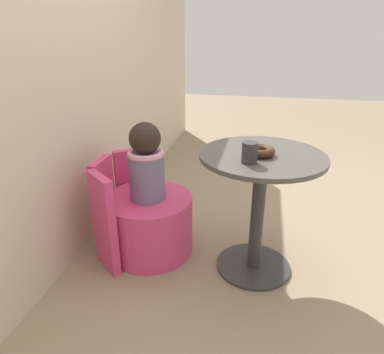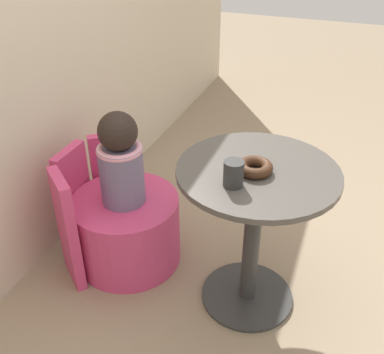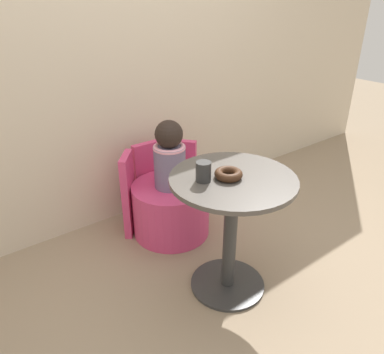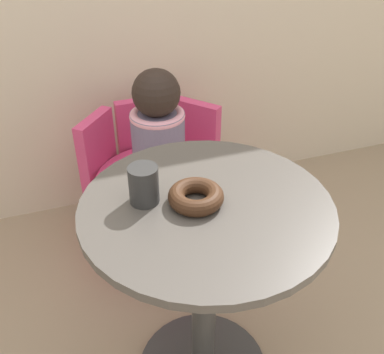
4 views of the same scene
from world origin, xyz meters
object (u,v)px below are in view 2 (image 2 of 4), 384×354
at_px(tub_chair, 127,229).
at_px(child_figure, 120,160).
at_px(round_table, 254,213).
at_px(cup, 233,174).
at_px(donut, 254,167).

height_order(tub_chair, child_figure, child_figure).
height_order(round_table, cup, cup).
relative_size(tub_chair, donut, 3.74).
xyz_separation_m(round_table, child_figure, (0.05, 0.67, 0.10)).
xyz_separation_m(donut, cup, (-0.12, 0.05, 0.03)).
bearing_deg(round_table, tub_chair, 85.78).
distance_m(round_table, cup, 0.32).
bearing_deg(cup, round_table, -22.99).
distance_m(child_figure, cup, 0.66).
bearing_deg(round_table, donut, 152.97).
bearing_deg(cup, tub_chair, 71.88).
bearing_deg(round_table, child_figure, 85.78).
height_order(tub_chair, donut, donut).
distance_m(round_table, child_figure, 0.68).
relative_size(donut, cup, 1.40).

